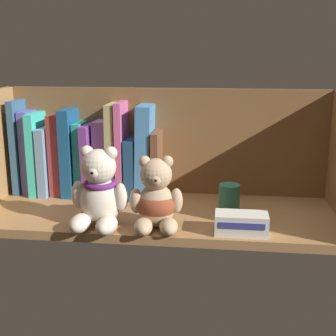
{
  "coord_description": "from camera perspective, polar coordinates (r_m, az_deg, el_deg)",
  "views": [
    {
      "loc": [
        14.62,
        -100.8,
        38.46
      ],
      "look_at": [
        2.21,
        0.0,
        12.53
      ],
      "focal_mm": 49.44,
      "sensor_mm": 36.0,
      "label": 1
    }
  ],
  "objects": [
    {
      "name": "book_8",
      "position": [
        1.21,
        -7.96,
        1.35
      ],
      "size": [
        3.31,
        9.49,
        19.25
      ],
      "primitive_type": "cube",
      "color": "#A473BB",
      "rests_on": "shelf_board"
    },
    {
      "name": "book_3",
      "position": [
        1.25,
        -14.29,
        1.1
      ],
      "size": [
        2.2,
        14.76,
        17.49
      ],
      "primitive_type": "cube",
      "color": "#698FB2",
      "rests_on": "shelf_board"
    },
    {
      "name": "book_12",
      "position": [
        1.18,
        -2.69,
        2.21
      ],
      "size": [
        4.2,
        14.01,
        23.55
      ],
      "primitive_type": "cube",
      "rotation": [
        0.0,
        0.03,
        0.0
      ],
      "color": "#4584BF",
      "rests_on": "shelf_board"
    },
    {
      "name": "book_4",
      "position": [
        1.24,
        -13.07,
        1.83
      ],
      "size": [
        2.87,
        11.8,
        20.84
      ],
      "primitive_type": "cube",
      "color": "maroon",
      "rests_on": "shelf_board"
    },
    {
      "name": "small_product_box",
      "position": [
        0.96,
        9.03,
        -6.78
      ],
      "size": [
        10.74,
        5.64,
        4.33
      ],
      "color": "silver",
      "rests_on": "shelf_board"
    },
    {
      "name": "book_6",
      "position": [
        1.22,
        -10.41,
        1.31
      ],
      "size": [
        1.98,
        11.54,
        18.81
      ],
      "primitive_type": "cube",
      "color": "teal",
      "rests_on": "shelf_board"
    },
    {
      "name": "book_0",
      "position": [
        1.28,
        -17.57,
        2.65
      ],
      "size": [
        1.75,
        11.71,
        24.19
      ],
      "primitive_type": "cube",
      "rotation": [
        0.0,
        -0.0,
        0.0
      ],
      "color": "#30577A",
      "rests_on": "shelf_board"
    },
    {
      "name": "book_2",
      "position": [
        1.26,
        -15.41,
        1.93
      ],
      "size": [
        2.1,
        14.34,
        21.1
      ],
      "primitive_type": "cube",
      "color": "#39C9B7",
      "rests_on": "shelf_board"
    },
    {
      "name": "teddy_bear_smaller",
      "position": [
        0.97,
        -1.47,
        -3.97
      ],
      "size": [
        11.43,
        12.1,
        15.47
      ],
      "color": "tan",
      "rests_on": "shelf_board"
    },
    {
      "name": "shelf_board",
      "position": [
        1.09,
        -1.16,
        -5.87
      ],
      "size": [
        81.0,
        30.15,
        2.0
      ],
      "primitive_type": "cube",
      "color": "#9E7042",
      "rests_on": "ground"
    },
    {
      "name": "book_13",
      "position": [
        1.18,
        -1.22,
        0.66
      ],
      "size": [
        1.76,
        14.83,
        17.09
      ],
      "primitive_type": "cube",
      "color": "brown",
      "rests_on": "shelf_board"
    },
    {
      "name": "book_9",
      "position": [
        1.2,
        -6.54,
        2.35
      ],
      "size": [
        2.41,
        13.62,
        23.73
      ],
      "primitive_type": "cube",
      "rotation": [
        0.0,
        0.01,
        0.0
      ],
      "color": "tan",
      "rests_on": "shelf_board"
    },
    {
      "name": "book_1",
      "position": [
        1.27,
        -16.52,
        2.03
      ],
      "size": [
        2.39,
        9.85,
        21.47
      ],
      "primitive_type": "cube",
      "color": "#5356AB",
      "rests_on": "shelf_board"
    },
    {
      "name": "book_10",
      "position": [
        1.19,
        -5.47,
        2.43
      ],
      "size": [
        1.65,
        14.39,
        24.15
      ],
      "primitive_type": "cube",
      "color": "#D05C93",
      "rests_on": "shelf_board"
    },
    {
      "name": "shelf_back_panel",
      "position": [
        1.2,
        -0.13,
        2.85
      ],
      "size": [
        83.4,
        1.2,
        29.24
      ],
      "primitive_type": "cube",
      "color": "brown",
      "rests_on": "ground"
    },
    {
      "name": "teddy_bear_larger",
      "position": [
        0.98,
        -8.52,
        -3.03
      ],
      "size": [
        12.6,
        12.84,
        17.21
      ],
      "color": "beige",
      "rests_on": "shelf_board"
    },
    {
      "name": "book_5",
      "position": [
        1.23,
        -11.68,
        2.12
      ],
      "size": [
        2.79,
        13.72,
        22.24
      ],
      "primitive_type": "cube",
      "color": "navy",
      "rests_on": "shelf_board"
    },
    {
      "name": "book_11",
      "position": [
        1.19,
        -4.27,
        0.28
      ],
      "size": [
        2.52,
        14.05,
        15.09
      ],
      "primitive_type": "cube",
      "rotation": [
        0.0,
        0.0,
        0.0
      ],
      "color": "navy",
      "rests_on": "shelf_board"
    },
    {
      "name": "pillar_candle",
      "position": [
        1.09,
        7.55,
        -3.65
      ],
      "size": [
        4.89,
        4.89,
        6.37
      ],
      "primitive_type": "cylinder",
      "color": "#2D7A66",
      "rests_on": "shelf_board"
    },
    {
      "name": "book_7",
      "position": [
        1.22,
        -9.34,
        1.19
      ],
      "size": [
        2.39,
        14.65,
        18.44
      ],
      "primitive_type": "cube",
      "rotation": [
        0.0,
        -0.02,
        0.0
      ],
      "color": "#6D3588",
      "rests_on": "shelf_board"
    }
  ]
}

